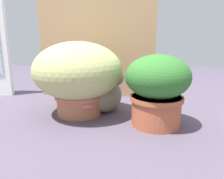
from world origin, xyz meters
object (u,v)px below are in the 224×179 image
cat (108,94)px  mushroom_ornament_pink (86,105)px  leafy_planter (157,87)px  grass_planter (78,74)px

cat → mushroom_ornament_pink: size_ratio=2.60×
leafy_planter → mushroom_ornament_pink: 0.45m
leafy_planter → cat: leafy_planter is taller
grass_planter → cat: size_ratio=1.74×
leafy_planter → grass_planter: bearing=162.5°
leafy_planter → mushroom_ornament_pink: size_ratio=3.22×
cat → grass_planter: bearing=-159.3°
grass_planter → mushroom_ornament_pink: (0.07, -0.11, -0.18)m
cat → mushroom_ornament_pink: 0.22m
leafy_planter → cat: bearing=142.9°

